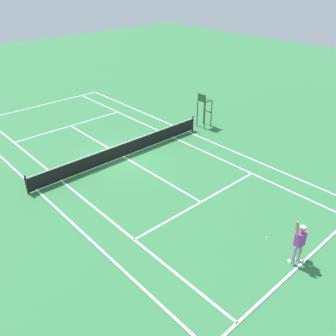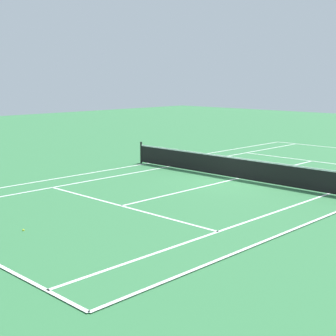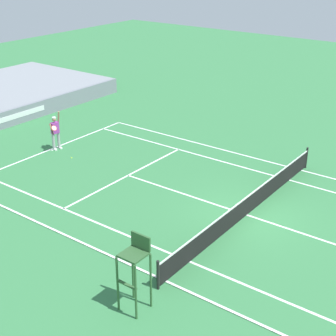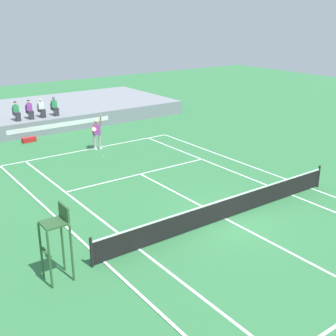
{
  "view_description": "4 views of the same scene",
  "coord_description": "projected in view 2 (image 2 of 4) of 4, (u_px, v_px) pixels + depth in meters",
  "views": [
    {
      "loc": [
        10.96,
        16.07,
        10.23
      ],
      "look_at": [
        0.08,
        4.09,
        1.0
      ],
      "focal_mm": 38.64,
      "sensor_mm": 36.0,
      "label": 1
    },
    {
      "loc": [
        -12.56,
        17.08,
        4.25
      ],
      "look_at": [
        0.08,
        4.09,
        1.0
      ],
      "focal_mm": 54.28,
      "sensor_mm": 36.0,
      "label": 2
    },
    {
      "loc": [
        -16.42,
        -8.2,
        10.25
      ],
      "look_at": [
        0.08,
        4.09,
        1.0
      ],
      "focal_mm": 54.27,
      "sensor_mm": 36.0,
      "label": 3
    },
    {
      "loc": [
        -11.17,
        -11.45,
        7.83
      ],
      "look_at": [
        0.08,
        4.09,
        1.0
      ],
      "focal_mm": 46.6,
      "sensor_mm": 36.0,
      "label": 4
    }
  ],
  "objects": [
    {
      "name": "tennis_ball",
      "position": [
        23.0,
        230.0,
        14.18
      ],
      "size": [
        0.07,
        0.07,
        0.07
      ],
      "primitive_type": "sphere",
      "color": "#D1E533",
      "rests_on": "ground"
    },
    {
      "name": "net",
      "position": [
        237.0,
        167.0,
        21.33
      ],
      "size": [
        11.98,
        0.1,
        1.07
      ],
      "color": "black",
      "rests_on": "ground"
    },
    {
      "name": "ground_plane",
      "position": [
        237.0,
        179.0,
        21.42
      ],
      "size": [
        80.0,
        80.0,
        0.0
      ],
      "primitive_type": "plane",
      "color": "#337542"
    },
    {
      "name": "court",
      "position": [
        237.0,
        179.0,
        21.42
      ],
      "size": [
        11.08,
        23.88,
        0.03
      ],
      "color": "#337542",
      "rests_on": "ground"
    }
  ]
}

